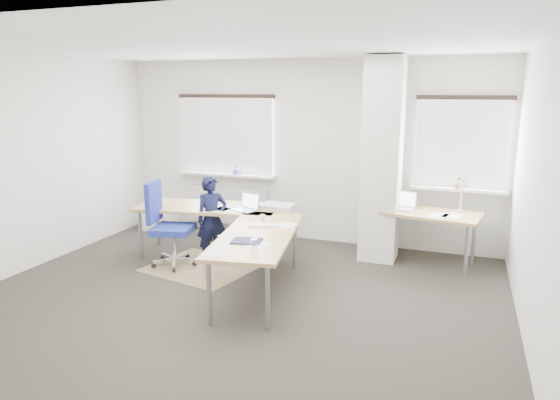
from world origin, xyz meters
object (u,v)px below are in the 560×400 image
(task_chair, at_px, (171,242))
(person, at_px, (212,219))
(desk_side, at_px, (426,215))
(desk_main, at_px, (234,221))

(task_chair, relative_size, person, 0.96)
(desk_side, xyz_separation_m, person, (-2.77, -0.93, -0.09))
(desk_main, xyz_separation_m, task_chair, (-0.93, -0.06, -0.37))
(desk_side, xyz_separation_m, task_chair, (-3.23, -1.28, -0.36))
(desk_side, height_order, task_chair, desk_side)
(desk_main, height_order, desk_side, desk_side)
(desk_side, height_order, person, desk_side)
(desk_main, xyz_separation_m, person, (-0.48, 0.29, -0.09))
(desk_side, distance_m, task_chair, 3.49)
(desk_side, bearing_deg, task_chair, -148.37)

